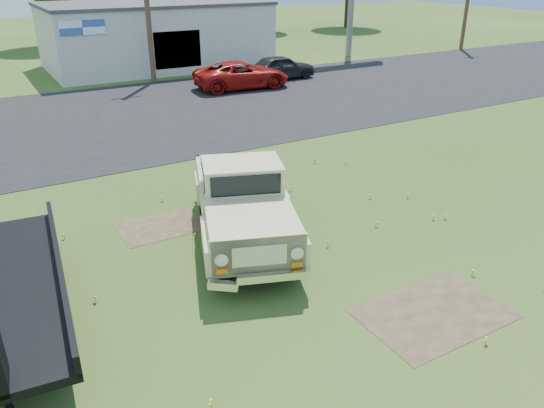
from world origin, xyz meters
The scene contains 9 objects.
ground centered at (0.00, 0.00, 0.00)m, with size 140.00×140.00×0.00m, color #354C18.
asphalt_lot centered at (0.00, 15.00, 0.00)m, with size 90.00×14.00×0.02m, color black.
dirt_patch_a centered at (1.50, -3.00, 0.00)m, with size 3.00×2.00×0.01m, color #483526.
dirt_patch_b centered at (-2.00, 3.50, 0.00)m, with size 2.20×1.60×0.01m, color #483526.
commercial_building centered at (6.00, 26.99, 2.10)m, with size 14.20×8.20×4.15m.
vintage_pickup_truck centered at (-0.40, 1.75, 1.06)m, with size 2.26×5.82×2.11m, color tan, non-canonical shape.
flatbed_trailer centered at (-5.99, 0.92, 0.92)m, with size 2.25×6.76×1.84m, color black, non-canonical shape.
red_pickup centered at (7.75, 17.78, 0.74)m, with size 2.46×5.33×1.48m, color maroon.
dark_sedan centered at (10.97, 18.90, 0.72)m, with size 1.70×4.22×1.44m, color black.
Camera 1 is at (-5.77, -9.02, 6.47)m, focal length 35.00 mm.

